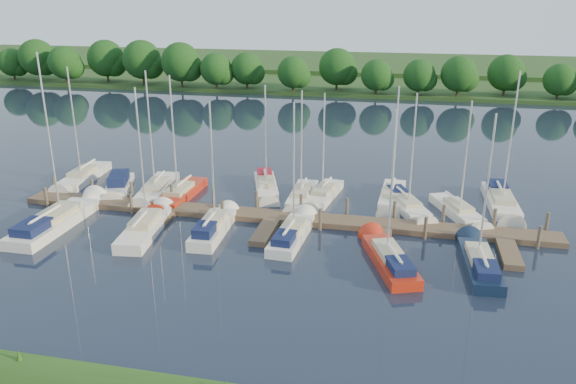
% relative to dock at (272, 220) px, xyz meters
% --- Properties ---
extents(ground, '(260.00, 260.00, 0.00)m').
position_rel_dock_xyz_m(ground, '(0.00, -7.31, -0.20)').
color(ground, black).
rests_on(ground, ground).
extents(dock, '(40.00, 6.00, 0.40)m').
position_rel_dock_xyz_m(dock, '(0.00, 0.00, 0.00)').
color(dock, '#4E3A2C').
rests_on(dock, ground).
extents(mooring_pilings, '(38.24, 2.84, 2.00)m').
position_rel_dock_xyz_m(mooring_pilings, '(0.00, 1.13, 0.40)').
color(mooring_pilings, '#473D33').
rests_on(mooring_pilings, ground).
extents(far_shore, '(180.00, 30.00, 0.60)m').
position_rel_dock_xyz_m(far_shore, '(0.00, 67.69, 0.10)').
color(far_shore, '#29481B').
rests_on(far_shore, ground).
extents(distant_hill, '(220.00, 40.00, 1.40)m').
position_rel_dock_xyz_m(distant_hill, '(0.00, 92.69, 0.50)').
color(distant_hill, '#2A4920').
rests_on(distant_hill, ground).
extents(treeline, '(146.43, 9.82, 8.16)m').
position_rel_dock_xyz_m(treeline, '(6.28, 54.86, 3.99)').
color(treeline, '#38281C').
rests_on(treeline, ground).
extents(sailboat_n_0, '(2.52, 8.23, 10.45)m').
position_rel_dock_xyz_m(sailboat_n_0, '(-18.76, 5.74, 0.07)').
color(sailboat_n_0, white).
rests_on(sailboat_n_0, ground).
extents(motorboat, '(3.43, 6.28, 1.80)m').
position_rel_dock_xyz_m(motorboat, '(-14.34, 4.02, 0.16)').
color(motorboat, white).
rests_on(motorboat, ground).
extents(sailboat_n_2, '(3.00, 8.42, 10.48)m').
position_rel_dock_xyz_m(sailboat_n_2, '(-11.02, 4.10, 0.06)').
color(sailboat_n_2, white).
rests_on(sailboat_n_2, ground).
extents(sailboat_n_3, '(2.06, 8.13, 10.37)m').
position_rel_dock_xyz_m(sailboat_n_3, '(-8.58, 3.18, 0.07)').
color(sailboat_n_3, '#B52410').
rests_on(sailboat_n_3, ground).
extents(sailboat_n_4, '(3.53, 7.25, 9.33)m').
position_rel_dock_xyz_m(sailboat_n_4, '(-2.19, 6.72, 0.12)').
color(sailboat_n_4, white).
rests_on(sailboat_n_4, ground).
extents(sailboat_n_5, '(1.83, 7.22, 9.25)m').
position_rel_dock_xyz_m(sailboat_n_5, '(1.19, 4.99, 0.07)').
color(sailboat_n_5, white).
rests_on(sailboat_n_5, ground).
extents(sailboat_n_6, '(2.47, 7.08, 9.00)m').
position_rel_dock_xyz_m(sailboat_n_6, '(2.85, 5.71, 0.07)').
color(sailboat_n_6, white).
rests_on(sailboat_n_6, ground).
extents(sailboat_n_7, '(2.03, 7.52, 9.57)m').
position_rel_dock_xyz_m(sailboat_n_7, '(8.32, 6.48, 0.07)').
color(sailboat_n_7, white).
rests_on(sailboat_n_7, ground).
extents(sailboat_n_8, '(4.05, 7.30, 9.38)m').
position_rel_dock_xyz_m(sailboat_n_8, '(9.50, 4.79, 0.11)').
color(sailboat_n_8, white).
rests_on(sailboat_n_8, ground).
extents(sailboat_n_9, '(3.96, 6.95, 9.07)m').
position_rel_dock_xyz_m(sailboat_n_9, '(13.31, 4.28, 0.07)').
color(sailboat_n_9, white).
rests_on(sailboat_n_9, ground).
extents(sailboat_n_10, '(2.23, 8.63, 10.95)m').
position_rel_dock_xyz_m(sailboat_n_10, '(16.72, 6.95, 0.12)').
color(sailboat_n_10, white).
rests_on(sailboat_n_10, ground).
extents(sailboat_s_0, '(2.38, 9.90, 12.60)m').
position_rel_dock_xyz_m(sailboat_s_0, '(-14.94, -3.88, 0.14)').
color(sailboat_s_0, white).
rests_on(sailboat_s_0, ground).
extents(sailboat_s_1, '(2.79, 8.18, 10.54)m').
position_rel_dock_xyz_m(sailboat_s_1, '(-8.21, -3.60, 0.09)').
color(sailboat_s_1, white).
rests_on(sailboat_s_1, ground).
extents(sailboat_s_2, '(2.01, 7.33, 9.64)m').
position_rel_dock_xyz_m(sailboat_s_2, '(-3.53, -2.80, 0.15)').
color(sailboat_s_2, white).
rests_on(sailboat_s_2, ground).
extents(sailboat_s_3, '(2.12, 7.55, 9.66)m').
position_rel_dock_xyz_m(sailboat_s_3, '(1.98, -2.50, 0.12)').
color(sailboat_s_3, white).
rests_on(sailboat_s_3, ground).
extents(sailboat_s_4, '(3.95, 7.75, 9.95)m').
position_rel_dock_xyz_m(sailboat_s_4, '(8.59, -4.94, 0.12)').
color(sailboat_s_4, '#B52410').
rests_on(sailboat_s_4, ground).
extents(sailboat_s_5, '(2.24, 7.70, 9.83)m').
position_rel_dock_xyz_m(sailboat_s_5, '(13.96, -4.32, 0.12)').
color(sailboat_s_5, '#0F1D34').
rests_on(sailboat_s_5, ground).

